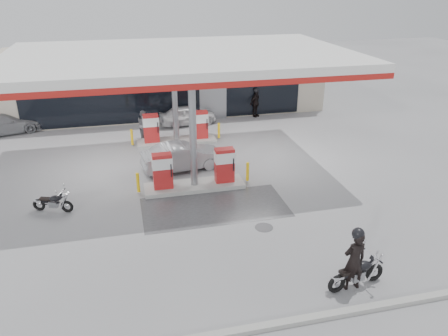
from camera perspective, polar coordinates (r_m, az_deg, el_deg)
The scene contains 17 objects.
ground at distance 18.18m, azimuth -2.77°, elevation -5.31°, with size 90.00×90.00×0.00m, color gray.
wet_patch at distance 18.26m, azimuth -1.23°, elevation -5.14°, with size 6.00×3.00×0.00m, color #4C4C4F.
drain_cover at distance 16.95m, azimuth 5.24°, elevation -7.73°, with size 0.70×0.70×0.01m, color #38383A.
kerb at distance 12.63m, azimuth 3.63°, elevation -20.27°, with size 28.00×0.25×0.15m, color gray.
store_building at distance 32.41m, azimuth -8.28°, elevation 11.46°, with size 22.00×8.22×4.00m.
canopy at distance 21.11m, azimuth -5.71°, elevation 13.99°, with size 16.00×10.02×5.51m.
pump_island_near at distance 19.61m, azimuth -3.92°, elevation -0.72°, with size 5.14×1.30×1.78m.
pump_island_far at distance 25.14m, azimuth -6.27°, elevation 4.84°, with size 5.14×1.30×1.78m.
main_motorcycle at distance 14.39m, azimuth 17.01°, elevation -13.05°, with size 2.04×0.78×1.05m.
biker_main at distance 13.97m, azimuth 16.65°, elevation -11.52°, with size 0.73×0.48×2.00m, color black.
parked_motorcycle at distance 19.08m, azimuth -21.41°, elevation -4.26°, with size 1.66×0.88×0.89m.
sedan_white at distance 28.34m, azimuth -4.76°, elevation 6.91°, with size 1.46×3.64×1.24m, color silver.
attendant at distance 26.05m, azimuth -10.44°, elevation 5.60°, with size 0.83×0.65×1.71m, color #5C5C61.
hatchback_silver at distance 21.61m, azimuth -5.34°, elevation 1.50°, with size 1.41×4.05×1.33m, color gray.
parked_car_left at distance 29.69m, azimuth -26.93°, elevation 5.21°, with size 1.81×4.45×1.29m, color gray.
parked_car_right at distance 31.45m, azimuth 0.54°, elevation 8.54°, with size 1.75×3.80×1.06m, color black.
biker_walking at distance 29.85m, azimuth 4.15°, elevation 8.43°, with size 1.09×0.45×1.86m, color black.
Camera 1 is at (-2.83, -15.61, 8.87)m, focal length 35.00 mm.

